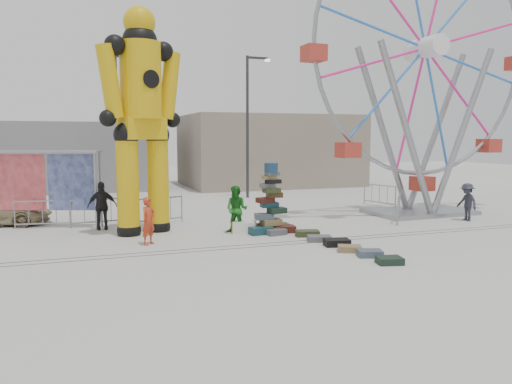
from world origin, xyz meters
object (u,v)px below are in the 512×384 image
object	(u,v)px
lamp_post_right	(249,119)
barricade_wheel_back	(379,195)
steamer_trunk	(244,227)
barricade_wheel_front	(399,208)
barricade_dummy_a	(42,214)
ferris_wheel	(424,70)
crash_test_dummy	(142,112)
barricade_dummy_c	(159,210)
banner_scaffold	(46,170)
barricade_dummy_b	(98,212)
pedestrian_grey	(467,202)
suitcase_tower	(270,213)
pedestrian_red	(149,221)
pedestrian_green	(237,210)
pedestrian_black	(102,206)
lamp_post_left	(119,119)
parked_suv	(0,211)

from	to	relation	value
lamp_post_right	barricade_wheel_back	size ratio (longest dim) A/B	4.00
steamer_trunk	barricade_wheel_front	xyz separation A→B (m)	(6.78, 0.18, 0.35)
barricade_dummy_a	barricade_wheel_back	bearing A→B (deg)	13.40
ferris_wheel	steamer_trunk	distance (m)	11.01
barricade_wheel_back	crash_test_dummy	bearing A→B (deg)	-90.95
lamp_post_right	barricade_wheel_back	bearing A→B (deg)	-47.38
barricade_dummy_c	barricade_wheel_back	xyz separation A→B (m)	(11.32, 1.61, 0.00)
crash_test_dummy	barricade_wheel_back	distance (m)	13.12
banner_scaffold	barricade_dummy_b	world-z (taller)	banner_scaffold
pedestrian_grey	crash_test_dummy	bearing A→B (deg)	-98.77
barricade_dummy_c	suitcase_tower	bearing A→B (deg)	-55.43
suitcase_tower	barricade_wheel_back	bearing A→B (deg)	30.65
pedestrian_red	pedestrian_green	world-z (taller)	pedestrian_green
barricade_dummy_c	pedestrian_grey	distance (m)	12.70
suitcase_tower	steamer_trunk	xyz separation A→B (m)	(-0.94, 0.23, -0.51)
barricade_dummy_c	ferris_wheel	bearing A→B (deg)	-20.59
lamp_post_right	pedestrian_green	size ratio (longest dim) A/B	4.65
barricade_dummy_b	pedestrian_red	bearing A→B (deg)	-76.19
pedestrian_red	pedestrian_green	distance (m)	3.41
suitcase_tower	steamer_trunk	world-z (taller)	suitcase_tower
lamp_post_right	ferris_wheel	distance (m)	10.12
pedestrian_black	barricade_dummy_b	bearing A→B (deg)	-78.38
lamp_post_right	banner_scaffold	distance (m)	12.48
lamp_post_right	ferris_wheel	xyz separation A→B (m)	(5.35, -8.37, 1.93)
lamp_post_left	pedestrian_red	distance (m)	13.40
lamp_post_right	barricade_wheel_front	bearing A→B (deg)	-71.99
lamp_post_left	suitcase_tower	world-z (taller)	lamp_post_left
pedestrian_black	suitcase_tower	bearing A→B (deg)	159.34
lamp_post_right	suitcase_tower	world-z (taller)	lamp_post_right
pedestrian_red	ferris_wheel	bearing A→B (deg)	-29.79
crash_test_dummy	pedestrian_red	xyz separation A→B (m)	(-0.10, -2.03, -3.57)
pedestrian_red	pedestrian_green	bearing A→B (deg)	-25.31
barricade_wheel_back	suitcase_tower	bearing A→B (deg)	-75.01
steamer_trunk	parked_suv	xyz separation A→B (m)	(-8.61, 4.85, 0.33)
pedestrian_grey	parked_suv	distance (m)	18.99
pedestrian_green	pedestrian_grey	bearing A→B (deg)	33.65
lamp_post_right	pedestrian_red	distance (m)	13.52
banner_scaffold	steamer_trunk	bearing A→B (deg)	-7.13
ferris_wheel	steamer_trunk	world-z (taller)	ferris_wheel
steamer_trunk	pedestrian_red	world-z (taller)	pedestrian_red
pedestrian_red	lamp_post_left	bearing A→B (deg)	48.27
suitcase_tower	pedestrian_green	bearing A→B (deg)	165.95
barricade_dummy_b	parked_suv	bearing A→B (deg)	149.82
steamer_trunk	barricade_dummy_b	world-z (taller)	barricade_dummy_b
parked_suv	pedestrian_red	bearing A→B (deg)	-125.16
lamp_post_right	suitcase_tower	size ratio (longest dim) A/B	3.14
barricade_dummy_c	pedestrian_green	bearing A→B (deg)	-64.28
banner_scaffold	barricade_wheel_back	bearing A→B (deg)	23.56
banner_scaffold	pedestrian_grey	bearing A→B (deg)	5.94
lamp_post_right	barricade_dummy_c	bearing A→B (deg)	-131.09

